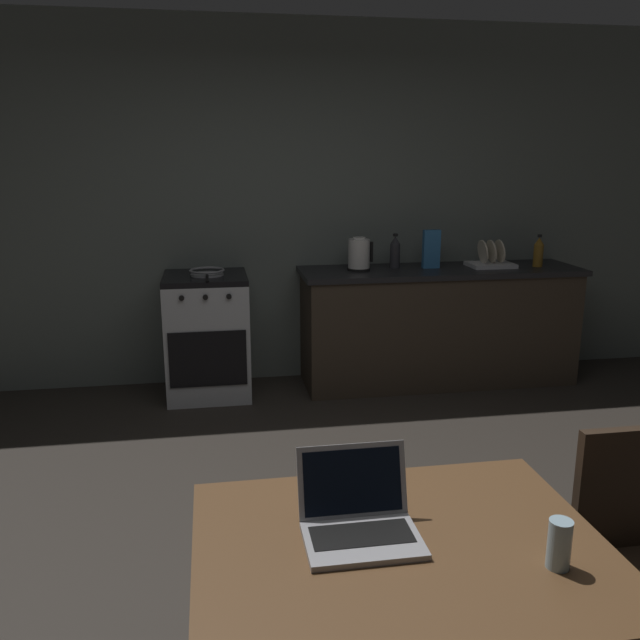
# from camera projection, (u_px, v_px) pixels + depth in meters

# --- Properties ---
(ground_plane) EXTENTS (12.00, 12.00, 0.00)m
(ground_plane) POSITION_uv_depth(u_px,v_px,m) (346.00, 569.00, 2.89)
(ground_plane) COLOR #2D2823
(back_wall) EXTENTS (6.40, 0.10, 2.74)m
(back_wall) POSITION_uv_depth(u_px,v_px,m) (316.00, 206.00, 5.16)
(back_wall) COLOR slate
(back_wall) RESTS_ON ground_plane
(kitchen_counter) EXTENTS (2.16, 0.64, 0.91)m
(kitchen_counter) POSITION_uv_depth(u_px,v_px,m) (438.00, 325.00, 5.20)
(kitchen_counter) COLOR #382D23
(kitchen_counter) RESTS_ON ground_plane
(stove_oven) EXTENTS (0.60, 0.62, 0.91)m
(stove_oven) POSITION_uv_depth(u_px,v_px,m) (207.00, 335.00, 4.91)
(stove_oven) COLOR #B7BABF
(stove_oven) RESTS_ON ground_plane
(dining_table) EXTENTS (1.13, 0.88, 0.72)m
(dining_table) POSITION_uv_depth(u_px,v_px,m) (401.00, 567.00, 1.83)
(dining_table) COLOR brown
(dining_table) RESTS_ON ground_plane
(laptop) EXTENTS (0.32, 0.29, 0.22)m
(laptop) POSITION_uv_depth(u_px,v_px,m) (359.00, 520.00, 1.85)
(laptop) COLOR #99999E
(laptop) RESTS_ON dining_table
(electric_kettle) EXTENTS (0.19, 0.17, 0.25)m
(electric_kettle) POSITION_uv_depth(u_px,v_px,m) (359.00, 255.00, 4.95)
(electric_kettle) COLOR black
(electric_kettle) RESTS_ON kitchen_counter
(bottle) EXTENTS (0.07, 0.07, 0.25)m
(bottle) POSITION_uv_depth(u_px,v_px,m) (538.00, 252.00, 5.13)
(bottle) COLOR #8C601E
(bottle) RESTS_ON kitchen_counter
(frying_pan) EXTENTS (0.25, 0.43, 0.05)m
(frying_pan) POSITION_uv_depth(u_px,v_px,m) (207.00, 272.00, 4.77)
(frying_pan) COLOR gray
(frying_pan) RESTS_ON stove_oven
(drinking_glass) EXTENTS (0.06, 0.06, 0.13)m
(drinking_glass) POSITION_uv_depth(u_px,v_px,m) (559.00, 544.00, 1.70)
(drinking_glass) COLOR #99B7C6
(drinking_glass) RESTS_ON dining_table
(cereal_box) EXTENTS (0.13, 0.05, 0.29)m
(cereal_box) POSITION_uv_depth(u_px,v_px,m) (431.00, 249.00, 5.06)
(cereal_box) COLOR #3372B2
(cereal_box) RESTS_ON kitchen_counter
(dish_rack) EXTENTS (0.34, 0.26, 0.21)m
(dish_rack) POSITION_uv_depth(u_px,v_px,m) (491.00, 261.00, 5.14)
(dish_rack) COLOR silver
(dish_rack) RESTS_ON kitchen_counter
(bottle_b) EXTENTS (0.08, 0.08, 0.26)m
(bottle_b) POSITION_uv_depth(u_px,v_px,m) (395.00, 252.00, 5.08)
(bottle_b) COLOR #2D2D33
(bottle_b) RESTS_ON kitchen_counter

